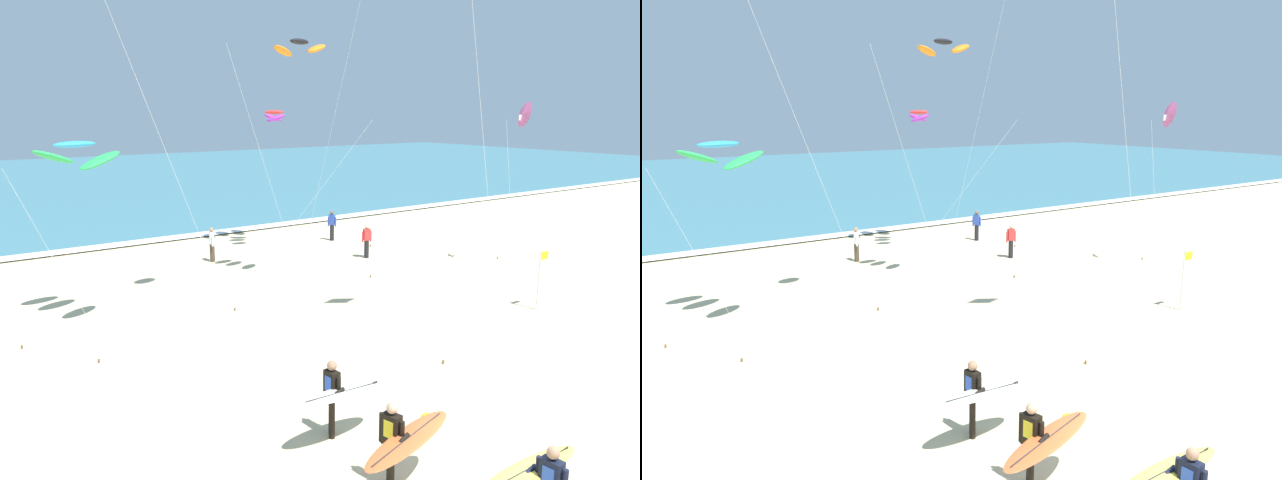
% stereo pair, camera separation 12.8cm
% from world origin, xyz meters
% --- Properties ---
extents(ocean_water, '(160.00, 60.00, 0.08)m').
position_xyz_m(ocean_water, '(0.00, 53.93, 0.04)').
color(ocean_water, teal).
rests_on(ocean_water, ground).
extents(shoreline_foam, '(160.00, 1.14, 0.01)m').
position_xyz_m(shoreline_foam, '(0.00, 24.23, 0.09)').
color(shoreline_foam, white).
rests_on(shoreline_foam, ocean_water).
extents(surfer_lead, '(2.16, 0.96, 1.71)m').
position_xyz_m(surfer_lead, '(-1.81, 3.25, 1.05)').
color(surfer_lead, black).
rests_on(surfer_lead, ground).
extents(surfer_trailing, '(2.58, 0.96, 1.71)m').
position_xyz_m(surfer_trailing, '(-0.91, -0.98, 1.05)').
color(surfer_trailing, black).
rests_on(surfer_trailing, ground).
extents(surfer_third, '(2.41, 1.15, 1.71)m').
position_xyz_m(surfer_third, '(-1.96, 1.16, 1.05)').
color(surfer_third, black).
rests_on(surfer_third, ground).
extents(kite_arc_scarlet_mid, '(5.15, 3.10, 6.76)m').
position_xyz_m(kite_arc_scarlet_mid, '(6.04, 18.87, 6.46)').
color(kite_arc_scarlet_mid, purple).
rests_on(kite_arc_scarlet_mid, ground).
extents(kite_arc_cobalt_high, '(3.39, 3.23, 5.87)m').
position_xyz_m(kite_arc_cobalt_high, '(-4.28, 13.31, 5.48)').
color(kite_arc_cobalt_high, green).
rests_on(kite_arc_cobalt_high, ground).
extents(kite_delta_rose_close, '(1.22, 2.03, 7.13)m').
position_xyz_m(kite_delta_rose_close, '(12.74, 10.04, 6.56)').
color(kite_delta_rose_close, pink).
rests_on(kite_delta_rose_close, ground).
extents(kite_arc_charcoal_extra, '(4.45, 2.50, 9.31)m').
position_xyz_m(kite_arc_charcoal_extra, '(3.81, 13.27, 8.99)').
color(kite_arc_charcoal_extra, orange).
rests_on(kite_arc_charcoal_extra, ground).
extents(bystander_red_top, '(0.49, 0.24, 1.59)m').
position_xyz_m(bystander_red_top, '(8.71, 15.17, 0.81)').
color(bystander_red_top, black).
rests_on(bystander_red_top, ground).
extents(bystander_blue_top, '(0.31, 0.45, 1.59)m').
position_xyz_m(bystander_blue_top, '(9.61, 19.16, 0.81)').
color(bystander_blue_top, black).
rests_on(bystander_blue_top, ground).
extents(bystander_white_top, '(0.26, 0.48, 1.59)m').
position_xyz_m(bystander_white_top, '(2.49, 18.60, 0.81)').
color(bystander_white_top, '#4C3D2D').
rests_on(bystander_white_top, ground).
extents(lifeguard_flag, '(0.45, 0.05, 2.10)m').
position_xyz_m(lifeguard_flag, '(8.92, 6.04, 1.27)').
color(lifeguard_flag, silver).
rests_on(lifeguard_flag, ground).
extents(beach_ball, '(0.28, 0.28, 0.28)m').
position_xyz_m(beach_ball, '(0.16, 2.58, 0.14)').
color(beach_ball, yellow).
rests_on(beach_ball, ground).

